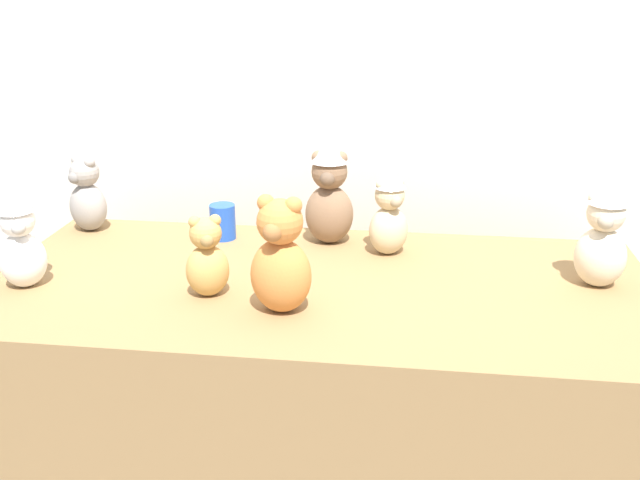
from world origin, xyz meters
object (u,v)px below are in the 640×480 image
display_table (320,403)px  teddy_bear_ginger (281,259)px  teddy_bear_honey (207,259)px  teddy_bear_cream (603,235)px  teddy_bear_snow (20,240)px  teddy_bear_ash (87,196)px  party_cup_blue (223,222)px  teddy_bear_sand (389,213)px  teddy_bear_mocha (329,193)px

display_table → teddy_bear_ginger: bearing=-110.7°
teddy_bear_honey → display_table: bearing=2.9°
teddy_bear_cream → teddy_bear_snow: size_ratio=1.10×
teddy_bear_ash → teddy_bear_honey: size_ratio=1.13×
teddy_bear_snow → party_cup_blue: size_ratio=2.43×
party_cup_blue → teddy_bear_cream: bearing=-12.0°
teddy_bear_ginger → party_cup_blue: size_ratio=2.70×
teddy_bear_honey → teddy_bear_sand: teddy_bear_sand is taller
teddy_bear_ash → teddy_bear_ginger: size_ratio=0.83×
teddy_bear_ash → teddy_bear_honey: bearing=-15.3°
teddy_bear_ash → teddy_bear_mocha: 0.79m
teddy_bear_ash → teddy_bear_sand: teddy_bear_sand is taller
teddy_bear_cream → teddy_bear_ash: bearing=-175.9°
teddy_bear_ash → party_cup_blue: (0.45, -0.02, -0.06)m
teddy_bear_mocha → teddy_bear_snow: (-0.76, -0.44, -0.03)m
teddy_bear_cream → party_cup_blue: (-1.08, 0.23, -0.09)m
teddy_bear_honey → party_cup_blue: bearing=78.5°
teddy_bear_ash → teddy_bear_cream: size_ratio=0.84×
teddy_bear_ash → teddy_bear_cream: 1.56m
display_table → teddy_bear_honey: bearing=-155.9°
party_cup_blue → teddy_bear_ash: bearing=177.3°
teddy_bear_honey → teddy_bear_snow: teddy_bear_snow is taller
teddy_bear_mocha → party_cup_blue: teddy_bear_mocha is taller
display_table → teddy_bear_sand: teddy_bear_sand is taller
party_cup_blue → display_table: bearing=-40.8°
teddy_bear_sand → teddy_bear_snow: (-0.95, -0.37, 0.00)m
teddy_bear_cream → party_cup_blue: 1.11m
teddy_bear_sand → party_cup_blue: teddy_bear_sand is taller
teddy_bear_mocha → party_cup_blue: size_ratio=2.97×
teddy_bear_honey → teddy_bear_cream: size_ratio=0.74×
teddy_bear_honey → teddy_bear_sand: bearing=17.4°
display_table → teddy_bear_sand: (0.17, 0.23, 0.51)m
party_cup_blue → teddy_bear_mocha: bearing=1.3°
teddy_bear_snow → party_cup_blue: teddy_bear_snow is taller
teddy_bear_cream → teddy_bear_sand: bearing=177.2°
teddy_bear_honey → teddy_bear_mocha: size_ratio=0.67×
teddy_bear_ginger → teddy_bear_cream: (0.81, 0.26, 0.00)m
teddy_bear_ginger → teddy_bear_ash: bearing=155.3°
teddy_bear_mocha → teddy_bear_snow: 0.88m
display_table → teddy_bear_ash: (-0.80, 0.32, 0.50)m
teddy_bear_ash → party_cup_blue: bearing=22.4°
teddy_bear_ash → teddy_bear_snow: bearing=-62.0°
teddy_bear_honey → teddy_bear_snow: 0.50m
teddy_bear_honey → teddy_bear_sand: 0.57m
teddy_bear_sand → teddy_bear_snow: bearing=171.4°
teddy_bear_ash → teddy_bear_sand: 0.98m
teddy_bear_mocha → teddy_bear_sand: size_ratio=1.25×
teddy_bear_sand → teddy_bear_mocha: bearing=128.9°
teddy_bear_honey → teddy_bear_snow: (-0.50, -0.01, 0.03)m
teddy_bear_mocha → teddy_bear_snow: teddy_bear_mocha is taller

